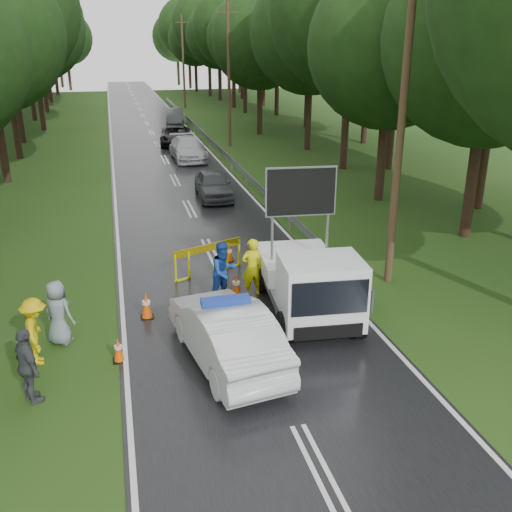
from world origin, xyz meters
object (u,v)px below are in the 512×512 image
object	(u,v)px
queue_car_third	(176,135)
queue_car_first	(213,185)
work_truck	(309,281)
barrier	(208,252)
queue_car_fourth	(175,117)
officer	(252,267)
police_sedan	(226,333)
queue_car_second	(188,149)
civilian	(224,272)

from	to	relation	value
queue_car_third	queue_car_first	bearing A→B (deg)	-82.39
work_truck	barrier	distance (m)	4.41
queue_car_first	queue_car_fourth	size ratio (longest dim) A/B	0.89
barrier	officer	size ratio (longest dim) A/B	1.32
queue_car_fourth	work_truck	bearing A→B (deg)	-85.36
police_sedan	queue_car_first	distance (m)	15.57
police_sedan	officer	world-z (taller)	officer
police_sedan	barrier	bearing A→B (deg)	-104.23
barrier	work_truck	bearing A→B (deg)	-80.93
work_truck	officer	world-z (taller)	work_truck
officer	queue_car_fourth	xyz separation A→B (m)	(1.87, 38.07, -0.18)
police_sedan	queue_car_second	world-z (taller)	police_sedan
civilian	queue_car_second	distance (m)	22.00
queue_car_third	barrier	bearing A→B (deg)	-86.62
civilian	work_truck	bearing A→B (deg)	-62.48
police_sedan	queue_car_fourth	bearing A→B (deg)	-103.90
queue_car_fourth	police_sedan	bearing A→B (deg)	-89.09
barrier	civilian	size ratio (longest dim) A/B	1.29
queue_car_third	work_truck	bearing A→B (deg)	-81.72
queue_car_first	queue_car_third	world-z (taller)	queue_car_first
civilian	queue_car_third	world-z (taller)	civilian
police_sedan	work_truck	xyz separation A→B (m)	(2.75, 1.86, 0.31)
officer	queue_car_first	bearing A→B (deg)	-98.72
police_sedan	civilian	bearing A→B (deg)	-109.34
barrier	queue_car_second	size ratio (longest dim) A/B	0.48
queue_car_first	queue_car_third	distance (m)	16.01
police_sedan	queue_car_second	xyz separation A→B (m)	(2.43, 25.40, -0.06)
barrier	queue_car_first	size ratio (longest dim) A/B	0.60
civilian	queue_car_second	size ratio (longest dim) A/B	0.37
barrier	officer	distance (m)	2.25
work_truck	queue_car_fourth	world-z (taller)	work_truck
queue_car_first	queue_car_fourth	distance (m)	26.35
work_truck	civilian	world-z (taller)	work_truck
work_truck	civilian	bearing A→B (deg)	147.92
queue_car_first	civilian	bearing A→B (deg)	-96.67
officer	queue_car_third	distance (m)	27.77
police_sedan	queue_car_first	world-z (taller)	police_sedan
civilian	queue_car_first	world-z (taller)	civilian
officer	queue_car_second	distance (m)	21.78
queue_car_first	queue_car_second	size ratio (longest dim) A/B	0.80
officer	barrier	bearing A→B (deg)	-67.25
police_sedan	queue_car_first	xyz separation A→B (m)	(2.37, 15.39, -0.10)
queue_car_third	queue_car_second	bearing A→B (deg)	-81.58
officer	queue_car_third	size ratio (longest dim) A/B	0.38
queue_car_second	queue_car_third	distance (m)	6.00
officer	work_truck	bearing A→B (deg)	119.94
work_truck	queue_car_first	xyz separation A→B (m)	(-0.38, 13.53, -0.40)
queue_car_fourth	queue_car_first	bearing A→B (deg)	-86.66
officer	queue_car_second	size ratio (longest dim) A/B	0.37
work_truck	civilian	distance (m)	2.68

